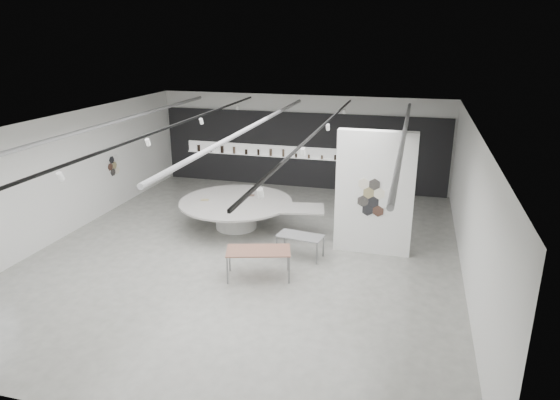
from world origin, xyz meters
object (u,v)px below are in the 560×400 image
(display_island, at_px, (238,210))
(sample_table_stone, at_px, (300,237))
(partition_column, at_px, (374,193))
(sample_table_wood, at_px, (258,252))
(kitchen_counter, at_px, (373,184))

(display_island, bearing_deg, sample_table_stone, -44.91)
(partition_column, xyz_separation_m, sample_table_wood, (-2.70, -2.44, -1.08))
(sample_table_stone, distance_m, kitchen_counter, 6.60)
(partition_column, relative_size, display_island, 0.70)
(sample_table_stone, bearing_deg, partition_column, 25.22)
(kitchen_counter, bearing_deg, sample_table_stone, -109.30)
(display_island, distance_m, kitchen_counter, 6.19)
(sample_table_stone, bearing_deg, sample_table_wood, -116.69)
(sample_table_wood, distance_m, kitchen_counter, 8.27)
(sample_table_wood, height_order, sample_table_stone, sample_table_wood)
(display_island, bearing_deg, kitchen_counter, 39.27)
(display_island, xyz_separation_m, sample_table_wood, (1.71, -3.19, 0.11))
(sample_table_wood, distance_m, sample_table_stone, 1.71)
(sample_table_stone, xyz_separation_m, kitchen_counter, (1.49, 6.43, -0.14))
(sample_table_stone, bearing_deg, kitchen_counter, 76.95)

